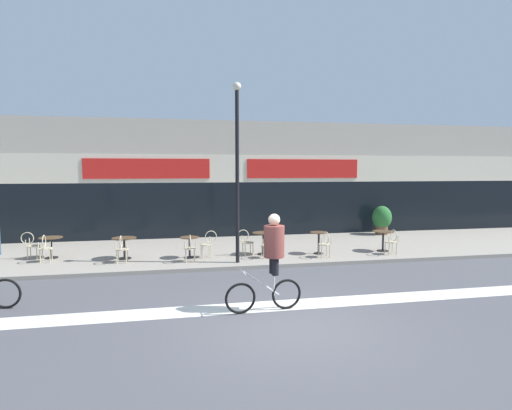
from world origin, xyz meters
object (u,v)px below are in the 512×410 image
object	(u,v)px
cafe_chair_0_side	(31,244)
cafe_chair_2_near	(190,246)
bistro_table_1	(124,244)
bistro_table_2	(190,243)
cafe_chair_1_near	(121,247)
planter_pot	(382,219)
cafe_chair_3_side	(246,240)
bistro_table_5	(383,237)
cafe_chair_3_near	(267,243)
bistro_table_4	(319,239)
bistro_table_0	(51,243)
cafe_chair_4_near	(325,242)
cafe_chair_0_near	(45,246)
lamp_post	(237,161)
cafe_chair_5_near	(392,240)
bistro_table_3	(263,239)
cafe_chair_2_side	(208,242)
cyclist_1	(272,254)

from	to	relation	value
cafe_chair_0_side	cafe_chair_2_near	size ratio (longest dim) A/B	1.00
bistro_table_1	cafe_chair_0_side	distance (m)	3.10
bistro_table_2	cafe_chair_2_near	distance (m)	0.63
cafe_chair_1_near	planter_pot	size ratio (longest dim) A/B	0.69
bistro_table_1	planter_pot	world-z (taller)	planter_pot
bistro_table_1	cafe_chair_3_side	distance (m)	4.06
bistro_table_5	cafe_chair_3_side	world-z (taller)	cafe_chair_3_side
cafe_chair_0_side	cafe_chair_3_near	distance (m)	7.85
bistro_table_4	cafe_chair_3_side	distance (m)	2.58
bistro_table_4	cafe_chair_3_near	size ratio (longest dim) A/B	0.86
bistro_table_0	cafe_chair_4_near	xyz separation A→B (m)	(9.04, -1.66, 0.01)
cafe_chair_0_near	lamp_post	size ratio (longest dim) A/B	0.16
bistro_table_0	bistro_table_1	size ratio (longest dim) A/B	0.94
cafe_chair_5_near	lamp_post	xyz separation A→B (m)	(-5.45, -0.13, 2.71)
bistro_table_1	bistro_table_3	xyz separation A→B (m)	(4.68, -0.20, 0.04)
cafe_chair_2_side	cafe_chair_3_near	xyz separation A→B (m)	(1.92, -0.56, 0.00)
bistro_table_1	cafe_chair_3_side	world-z (taller)	cafe_chair_3_side
cafe_chair_2_side	cafe_chair_0_side	bearing A→B (deg)	-15.77
cafe_chair_5_near	cyclist_1	world-z (taller)	cyclist_1
bistro_table_0	bistro_table_2	size ratio (longest dim) A/B	1.05
cafe_chair_0_near	cafe_chair_1_near	world-z (taller)	same
bistro_table_4	bistro_table_0	bearing A→B (deg)	173.48
cafe_chair_0_near	planter_pot	size ratio (longest dim) A/B	0.69
bistro_table_4	bistro_table_3	bearing A→B (deg)	172.38
cafe_chair_4_near	cafe_chair_5_near	bearing A→B (deg)	-90.97
cafe_chair_2_side	lamp_post	xyz separation A→B (m)	(0.86, -0.96, 2.71)
cafe_chair_1_near	cyclist_1	xyz separation A→B (m)	(3.77, -4.74, 0.61)
cafe_chair_3_side	cafe_chair_4_near	xyz separation A→B (m)	(2.57, -0.87, 0.00)
bistro_table_0	bistro_table_1	xyz separation A→B (m)	(2.42, -0.57, 0.00)
cafe_chair_4_near	cafe_chair_0_side	bearing A→B (deg)	79.51
cafe_chair_1_near	cafe_chair_3_near	distance (m)	4.69
bistro_table_2	bistro_table_3	world-z (taller)	bistro_table_3
cafe_chair_2_near	cafe_chair_2_side	size ratio (longest dim) A/B	1.00
cafe_chair_3_near	cafe_chair_4_near	bearing A→B (deg)	-98.38
cafe_chair_0_side	cafe_chair_3_side	bearing A→B (deg)	-6.24
bistro_table_3	bistro_table_5	world-z (taller)	bistro_table_3
bistro_table_0	bistro_table_3	world-z (taller)	bistro_table_3
bistro_table_3	cafe_chair_4_near	world-z (taller)	cafe_chair_4_near
cafe_chair_0_near	cafe_chair_3_near	bearing A→B (deg)	-100.13
cafe_chair_0_near	cyclist_1	bearing A→B (deg)	-134.59
cafe_chair_2_near	cafe_chair_5_near	distance (m)	6.94
bistro_table_2	cafe_chair_2_side	world-z (taller)	cafe_chair_2_side
bistro_table_3	bistro_table_4	bearing A→B (deg)	-7.62
bistro_table_2	cafe_chair_3_side	size ratio (longest dim) A/B	0.79
bistro_table_1	cafe_chair_1_near	distance (m)	0.63
bistro_table_5	cafe_chair_1_near	bearing A→B (deg)	-179.02
bistro_table_2	bistro_table_4	world-z (taller)	bistro_table_4
cafe_chair_1_near	cafe_chair_4_near	world-z (taller)	same
lamp_post	cyclist_1	distance (m)	4.65
cafe_chair_0_side	bistro_table_4	bearing A→B (deg)	-6.04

